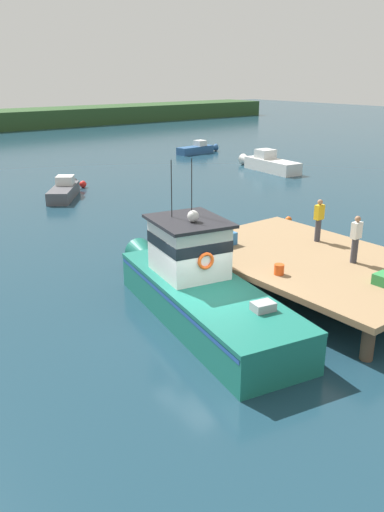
% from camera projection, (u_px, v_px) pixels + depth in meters
% --- Properties ---
extents(ground_plane, '(200.00, 200.00, 0.00)m').
position_uv_depth(ground_plane, '(206.00, 327.00, 15.79)').
color(ground_plane, '#193847').
extents(dock, '(6.00, 9.00, 1.20)m').
position_uv_depth(dock, '(312.00, 261.00, 18.22)').
color(dock, '#4C3D2D').
rests_on(dock, ground).
extents(main_fishing_boat, '(4.05, 9.97, 4.80)m').
position_uv_depth(main_fishing_boat, '(198.00, 286.00, 16.23)').
color(main_fishing_boat, '#196B5B').
rests_on(main_fishing_boat, ground).
extents(crate_single_by_cleat, '(0.61, 0.45, 0.47)m').
position_uv_depth(crate_single_by_cleat, '(228.00, 239.00, 19.42)').
color(crate_single_by_cleat, '#3370B2').
rests_on(crate_single_by_cleat, dock).
extents(crate_stack_mid_dock, '(0.61, 0.46, 0.34)m').
position_uv_depth(crate_stack_mid_dock, '(383.00, 279.00, 15.83)').
color(crate_stack_mid_dock, '#2D8442').
rests_on(crate_stack_mid_dock, dock).
extents(bait_bucket, '(0.32, 0.32, 0.34)m').
position_uv_depth(bait_bucket, '(279.00, 269.00, 16.58)').
color(bait_bucket, '#E04C19').
rests_on(bait_bucket, dock).
extents(deckhand_by_the_boat, '(0.36, 0.22, 1.63)m').
position_uv_depth(deckhand_by_the_boat, '(356.00, 238.00, 17.39)').
color(deckhand_by_the_boat, '#383842').
rests_on(deckhand_by_the_boat, dock).
extents(deckhand_further_back, '(0.36, 0.22, 1.63)m').
position_uv_depth(deckhand_further_back, '(319.00, 219.00, 19.62)').
color(deckhand_further_back, '#383842').
rests_on(deckhand_further_back, dock).
extents(moored_boat_outer_mooring, '(3.74, 4.56, 1.26)m').
position_uv_depth(moored_boat_outer_mooring, '(65.00, 190.00, 32.03)').
color(moored_boat_outer_mooring, '#4C4C51').
rests_on(moored_boat_outer_mooring, ground).
extents(moored_boat_near_channel, '(2.13, 6.38, 1.60)m').
position_uv_depth(moored_boat_near_channel, '(269.00, 164.00, 40.63)').
color(moored_boat_near_channel, silver).
rests_on(moored_boat_near_channel, ground).
extents(moored_boat_far_right, '(4.75, 1.50, 1.19)m').
position_uv_depth(moored_boat_far_right, '(198.00, 149.00, 49.35)').
color(moored_boat_far_right, '#285184').
rests_on(moored_boat_far_right, ground).
extents(mooring_buoy_spare_mooring, '(0.34, 0.34, 0.34)m').
position_uv_depth(mooring_buoy_spare_mooring, '(288.00, 220.00, 26.64)').
color(mooring_buoy_spare_mooring, '#EA5B19').
rests_on(mooring_buoy_spare_mooring, ground).
extents(mooring_buoy_inshore, '(0.46, 0.46, 0.46)m').
position_uv_depth(mooring_buoy_inshore, '(83.00, 184.00, 34.73)').
color(mooring_buoy_inshore, red).
rests_on(mooring_buoy_inshore, ground).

